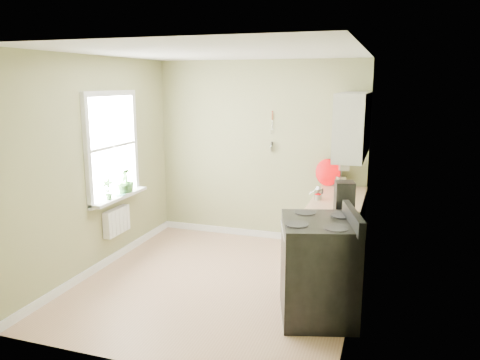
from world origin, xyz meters
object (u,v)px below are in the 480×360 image
(stand_mixer, at_px, (342,175))
(stove, at_px, (318,268))
(coffee_maker, at_px, (344,198))
(kettle, at_px, (318,193))

(stand_mixer, bearing_deg, stove, -89.15)
(coffee_maker, bearing_deg, stove, -101.10)
(coffee_maker, bearing_deg, stand_mixer, 97.34)
(stand_mixer, height_order, coffee_maker, stand_mixer)
(kettle, bearing_deg, stove, -80.17)
(stove, bearing_deg, kettle, 99.83)
(stand_mixer, distance_m, coffee_maker, 1.43)
(kettle, distance_m, coffee_maker, 0.68)
(kettle, xyz_separation_m, coffee_maker, (0.38, -0.55, 0.09))
(stove, distance_m, kettle, 1.42)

